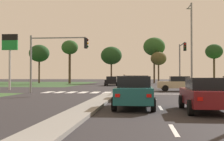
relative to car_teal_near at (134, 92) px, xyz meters
The scene contains 32 objects.
ground_plane 18.72m from the car_teal_near, 96.81° to the left, with size 200.00×200.00×0.00m, color #282628.
grass_verge_far_left 51.22m from the car_teal_near, 122.76° to the left, with size 35.00×35.00×0.01m, color #2D4C28.
median_island_near 2.37m from the car_teal_near, 168.96° to the right, with size 1.20×22.00×0.14m, color gray.
median_island_far 43.63m from the car_teal_near, 92.91° to the left, with size 1.20×36.00×0.14m, color gray.
lane_dash_near 5.95m from the car_teal_near, 77.43° to the right, with size 0.14×2.00×0.01m, color silver.
lane_dash_second 1.53m from the car_teal_near, 10.72° to the left, with size 0.14×2.00×0.01m, color silver.
lane_dash_third 6.42m from the car_teal_near, 78.38° to the left, with size 0.14×2.00×0.01m, color silver.
stop_bar_near 11.70m from the car_teal_near, 82.21° to the left, with size 6.40×0.50×0.01m, color silver.
crosswalk_bar_near 15.92m from the car_teal_near, 122.81° to the left, with size 0.70×2.80×0.01m, color silver.
crosswalk_bar_second 15.33m from the car_teal_near, 119.19° to the left, with size 0.70×2.80×0.01m, color silver.
crosswalk_bar_third 14.81m from the car_teal_near, 115.29° to the left, with size 0.70×2.80×0.01m, color silver.
crosswalk_bar_fourth 14.35m from the car_teal_near, 111.13° to the left, with size 0.70×2.80×0.01m, color silver.
crosswalk_bar_fifth 13.98m from the car_teal_near, 106.72° to the left, with size 0.70×2.80×0.01m, color silver.
crosswalk_bar_sixth 13.69m from the car_teal_near, 102.10° to the left, with size 0.70×2.80×0.01m, color silver.
crosswalk_bar_seventh 13.50m from the car_teal_near, 97.32° to the left, with size 0.70×2.80×0.01m, color silver.
car_teal_near is the anchor object (origin of this frame).
car_maroon_second 3.42m from the car_teal_near, 18.65° to the right, with size 2.07×4.32×1.51m.
car_white_third 51.62m from the car_teal_near, 94.89° to the left, with size 1.95×4.39×1.54m.
car_black_fourth 33.17m from the car_teal_near, 97.57° to the left, with size 2.04×4.21×1.49m.
car_grey_sixth 6.16m from the car_teal_near, 89.88° to the left, with size 2.01×4.24×1.61m.
car_beige_seventh 17.33m from the car_teal_near, 76.10° to the left, with size 4.29×2.00×1.53m.
traffic_signal_far_right 24.16m from the car_teal_near, 77.01° to the left, with size 0.32×5.07×5.73m.
traffic_signal_near_left 14.55m from the car_teal_near, 122.90° to the left, with size 5.50×0.32×5.32m.
street_lamp_second 20.86m from the car_teal_near, 73.01° to the left, with size 0.56×2.18×9.77m.
pedestrian_at_median 29.09m from the car_teal_near, 94.23° to the left, with size 0.34×0.34×1.68m.
fuel_price_totem 23.16m from the car_teal_near, 129.29° to the left, with size 1.80×0.24×6.30m.
treeline_near 51.54m from the car_teal_near, 114.47° to the left, with size 4.28×4.28×8.17m.
treeline_second 46.86m from the car_teal_near, 107.60° to the left, with size 3.34×3.34×8.76m.
treeline_third 47.20m from the car_teal_near, 97.13° to the left, with size 4.35×4.35×7.62m.
treeline_fourth 49.44m from the car_teal_near, 86.40° to the left, with size 4.59×4.59×9.70m.
treeline_fifth 46.79m from the car_teal_near, 85.27° to the left, with size 3.21×3.21×6.47m.
treeline_sixth 48.54m from the car_teal_near, 72.25° to the left, with size 3.41×3.41×7.85m.
Camera 1 is at (2.56, -3.19, 1.60)m, focal length 47.76 mm.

